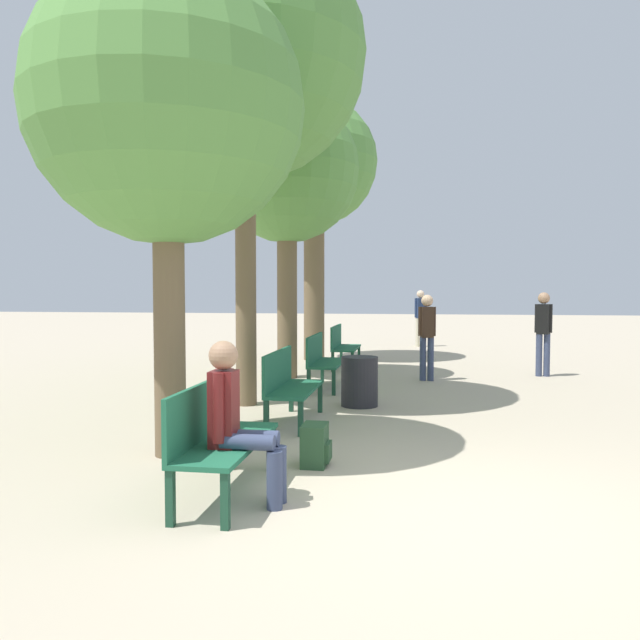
# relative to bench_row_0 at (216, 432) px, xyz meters

# --- Properties ---
(ground_plane) EXTENTS (80.00, 80.00, 0.00)m
(ground_plane) POSITION_rel_bench_row_0_xyz_m (1.85, -0.08, -0.54)
(ground_plane) COLOR #B7A88E
(bench_row_0) EXTENTS (0.51, 1.56, 0.94)m
(bench_row_0) POSITION_rel_bench_row_0_xyz_m (0.00, 0.00, 0.00)
(bench_row_0) COLOR #1E6042
(bench_row_0) RESTS_ON ground_plane
(bench_row_1) EXTENTS (0.51, 1.56, 0.94)m
(bench_row_1) POSITION_rel_bench_row_0_xyz_m (0.00, 2.90, 0.00)
(bench_row_1) COLOR #1E6042
(bench_row_1) RESTS_ON ground_plane
(bench_row_2) EXTENTS (0.51, 1.56, 0.94)m
(bench_row_2) POSITION_rel_bench_row_0_xyz_m (0.00, 5.80, 0.00)
(bench_row_2) COLOR #1E6042
(bench_row_2) RESTS_ON ground_plane
(bench_row_3) EXTENTS (0.51, 1.56, 0.94)m
(bench_row_3) POSITION_rel_bench_row_0_xyz_m (0.00, 8.70, 0.00)
(bench_row_3) COLOR #1E6042
(bench_row_3) RESTS_ON ground_plane
(tree_row_0) EXTENTS (2.83, 2.83, 5.02)m
(tree_row_0) POSITION_rel_bench_row_0_xyz_m (-0.88, 1.14, 3.04)
(tree_row_0) COLOR brown
(tree_row_0) RESTS_ON ground_plane
(tree_row_1) EXTENTS (3.59, 3.59, 6.95)m
(tree_row_1) POSITION_rel_bench_row_0_xyz_m (-0.88, 4.04, 4.60)
(tree_row_1) COLOR brown
(tree_row_1) RESTS_ON ground_plane
(tree_row_2) EXTENTS (2.83, 2.83, 5.48)m
(tree_row_2) POSITION_rel_bench_row_0_xyz_m (-0.88, 7.00, 3.48)
(tree_row_2) COLOR brown
(tree_row_2) RESTS_ON ground_plane
(tree_row_3) EXTENTS (3.10, 3.10, 6.41)m
(tree_row_3) POSITION_rel_bench_row_0_xyz_m (-0.88, 10.20, 4.23)
(tree_row_3) COLOR brown
(tree_row_3) RESTS_ON ground_plane
(person_seated) EXTENTS (0.62, 0.35, 1.32)m
(person_seated) POSITION_rel_bench_row_0_xyz_m (0.25, -0.19, 0.17)
(person_seated) COLOR #384260
(person_seated) RESTS_ON ground_plane
(backpack) EXTENTS (0.28, 0.35, 0.41)m
(backpack) POSITION_rel_bench_row_0_xyz_m (0.68, 0.99, -0.33)
(backpack) COLOR #284C2D
(backpack) RESTS_ON ground_plane
(pedestrian_near) EXTENTS (0.33, 0.24, 1.64)m
(pedestrian_near) POSITION_rel_bench_row_0_xyz_m (1.84, 6.99, 0.40)
(pedestrian_near) COLOR #384260
(pedestrian_near) RESTS_ON ground_plane
(pedestrian_mid) EXTENTS (0.35, 0.27, 1.72)m
(pedestrian_mid) POSITION_rel_bench_row_0_xyz_m (1.73, 14.23, 0.45)
(pedestrian_mid) COLOR beige
(pedestrian_mid) RESTS_ON ground_plane
(pedestrian_far) EXTENTS (0.34, 0.27, 1.68)m
(pedestrian_far) POSITION_rel_bench_row_0_xyz_m (4.14, 7.97, 0.43)
(pedestrian_far) COLOR #384260
(pedestrian_far) RESTS_ON ground_plane
(trash_bin) EXTENTS (0.55, 0.55, 0.74)m
(trash_bin) POSITION_rel_bench_row_0_xyz_m (0.82, 4.20, -0.17)
(trash_bin) COLOR #232328
(trash_bin) RESTS_ON ground_plane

